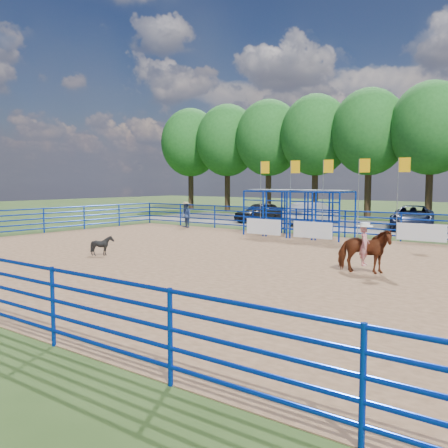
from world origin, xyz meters
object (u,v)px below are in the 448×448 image
(horse_and_rider, at_px, (364,248))
(car_b, at_px, (312,214))
(spectator_cowboy, at_px, (186,215))
(car_a, at_px, (260,212))
(calf, at_px, (102,246))
(car_c, at_px, (413,217))

(horse_and_rider, xyz_separation_m, car_b, (-9.82, 15.28, -0.07))
(horse_and_rider, bearing_deg, spectator_cowboy, 151.25)
(car_a, relative_size, car_b, 0.89)
(horse_and_rider, height_order, car_a, horse_and_rider)
(calf, bearing_deg, horse_and_rider, -74.80)
(car_a, xyz_separation_m, car_c, (10.85, 1.01, 0.02))
(horse_and_rider, distance_m, spectator_cowboy, 17.63)
(calf, relative_size, car_b, 0.17)
(car_a, relative_size, car_c, 0.79)
(horse_and_rider, bearing_deg, car_c, 101.46)
(car_b, bearing_deg, spectator_cowboy, 56.79)
(car_b, distance_m, car_c, 6.59)
(calf, distance_m, car_c, 20.25)
(car_a, height_order, car_c, car_c)
(spectator_cowboy, relative_size, car_c, 0.31)
(spectator_cowboy, bearing_deg, car_a, 79.36)
(calf, bearing_deg, car_c, -19.54)
(spectator_cowboy, bearing_deg, car_c, 32.95)
(car_c, bearing_deg, car_b, 174.99)
(horse_and_rider, bearing_deg, calf, -164.61)
(calf, xyz_separation_m, car_b, (0.21, 18.04, 0.36))
(car_a, bearing_deg, spectator_cowboy, -90.59)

